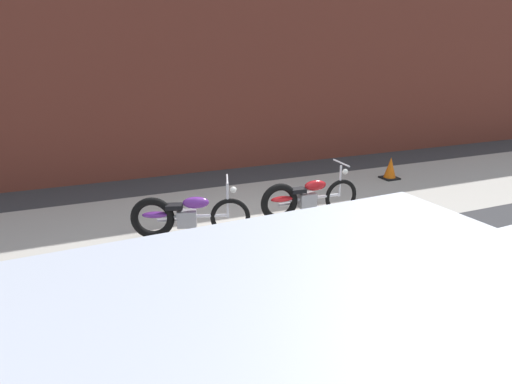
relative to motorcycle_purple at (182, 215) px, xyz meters
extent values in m
plane|color=#38383A|center=(1.42, -0.97, -0.40)|extent=(80.00, 80.00, 0.00)
cube|color=#B2ADA3|center=(1.42, 0.78, -0.40)|extent=(36.00, 3.50, 0.01)
cube|color=brown|center=(1.42, 4.23, 2.25)|extent=(36.00, 0.50, 5.30)
torus|color=black|center=(0.77, -0.26, -0.06)|extent=(0.67, 0.29, 0.68)
torus|color=black|center=(-0.47, 0.15, -0.03)|extent=(0.73, 0.35, 0.73)
cylinder|color=silver|center=(0.15, -0.05, -0.02)|extent=(1.19, 0.44, 0.06)
cube|color=#99999E|center=(0.07, -0.03, -0.06)|extent=(0.37, 0.31, 0.28)
ellipsoid|color=#6B2D93|center=(0.22, -0.08, 0.22)|extent=(0.48, 0.32, 0.20)
ellipsoid|color=#6B2D93|center=(-0.42, 0.14, 0.03)|extent=(0.47, 0.31, 0.10)
cube|color=black|center=(-0.12, 0.04, 0.16)|extent=(0.33, 0.28, 0.08)
cylinder|color=silver|center=(0.73, -0.24, 0.25)|extent=(0.06, 0.06, 0.62)
cylinder|color=silver|center=(0.73, -0.24, 0.61)|extent=(0.21, 0.56, 0.03)
sphere|color=white|center=(0.82, -0.27, 0.43)|extent=(0.11, 0.11, 0.11)
cylinder|color=silver|center=(-0.11, 0.19, -0.14)|extent=(0.54, 0.23, 0.06)
torus|color=black|center=(3.13, -0.03, -0.06)|extent=(0.68, 0.12, 0.68)
torus|color=black|center=(1.83, 0.04, -0.03)|extent=(0.74, 0.17, 0.73)
cylinder|color=silver|center=(2.48, 0.01, -0.02)|extent=(1.24, 0.13, 0.06)
cube|color=#99999E|center=(2.40, 0.01, -0.06)|extent=(0.33, 0.24, 0.28)
ellipsoid|color=red|center=(2.56, 0.00, 0.22)|extent=(0.45, 0.21, 0.20)
ellipsoid|color=red|center=(1.88, 0.04, 0.03)|extent=(0.45, 0.20, 0.10)
cube|color=black|center=(2.20, 0.02, 0.16)|extent=(0.29, 0.22, 0.08)
cylinder|color=silver|center=(3.09, -0.03, 0.25)|extent=(0.05, 0.05, 0.62)
cylinder|color=silver|center=(3.09, -0.03, 0.61)|extent=(0.06, 0.58, 0.03)
sphere|color=white|center=(3.19, -0.03, 0.43)|extent=(0.11, 0.11, 0.11)
cylinder|color=silver|center=(2.17, 0.18, -0.14)|extent=(0.55, 0.09, 0.06)
cone|color=orange|center=(5.62, 1.53, -0.12)|extent=(0.32, 0.32, 0.55)
cube|color=black|center=(5.62, 1.53, -0.38)|extent=(0.40, 0.40, 0.04)
camera|label=1|loc=(-1.45, -6.64, 2.58)|focal=29.92mm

